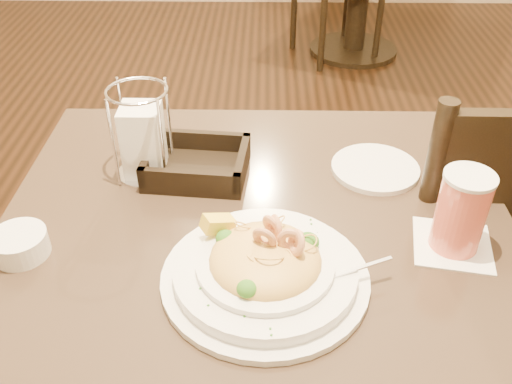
{
  "coord_description": "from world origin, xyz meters",
  "views": [
    {
      "loc": [
        0.01,
        -0.73,
        1.36
      ],
      "look_at": [
        0.0,
        0.02,
        0.81
      ],
      "focal_mm": 40.0,
      "sensor_mm": 36.0,
      "label": 1
    }
  ],
  "objects_px": {
    "pasta_bowl": "(265,266)",
    "dining_chair_near": "(477,247)",
    "butter_ramekin": "(20,244)",
    "napkin_caddy": "(143,139)",
    "main_table": "(256,328)",
    "side_plate": "(375,168)",
    "bread_basket": "(197,165)",
    "drink_glass": "(461,212)"
  },
  "relations": [
    {
      "from": "pasta_bowl",
      "to": "dining_chair_near",
      "type": "bearing_deg",
      "value": 35.7
    },
    {
      "from": "dining_chair_near",
      "to": "butter_ramekin",
      "type": "bearing_deg",
      "value": 18.9
    },
    {
      "from": "dining_chair_near",
      "to": "napkin_caddy",
      "type": "xyz_separation_m",
      "value": [
        -0.71,
        -0.06,
        0.31
      ]
    },
    {
      "from": "main_table",
      "to": "side_plate",
      "type": "distance_m",
      "value": 0.39
    },
    {
      "from": "bread_basket",
      "to": "main_table",
      "type": "bearing_deg",
      "value": -58.11
    },
    {
      "from": "dining_chair_near",
      "to": "drink_glass",
      "type": "bearing_deg",
      "value": 57.15
    },
    {
      "from": "dining_chair_near",
      "to": "drink_glass",
      "type": "relative_size",
      "value": 6.42
    },
    {
      "from": "drink_glass",
      "to": "bread_basket",
      "type": "height_order",
      "value": "drink_glass"
    },
    {
      "from": "dining_chair_near",
      "to": "side_plate",
      "type": "xyz_separation_m",
      "value": [
        -0.27,
        -0.04,
        0.24
      ]
    },
    {
      "from": "napkin_caddy",
      "to": "side_plate",
      "type": "distance_m",
      "value": 0.45
    },
    {
      "from": "pasta_bowl",
      "to": "drink_glass",
      "type": "relative_size",
      "value": 2.43
    },
    {
      "from": "pasta_bowl",
      "to": "side_plate",
      "type": "relative_size",
      "value": 2.05
    },
    {
      "from": "dining_chair_near",
      "to": "napkin_caddy",
      "type": "distance_m",
      "value": 0.78
    },
    {
      "from": "pasta_bowl",
      "to": "bread_basket",
      "type": "relative_size",
      "value": 1.73
    },
    {
      "from": "side_plate",
      "to": "napkin_caddy",
      "type": "bearing_deg",
      "value": -178.07
    },
    {
      "from": "pasta_bowl",
      "to": "napkin_caddy",
      "type": "distance_m",
      "value": 0.37
    },
    {
      "from": "dining_chair_near",
      "to": "drink_glass",
      "type": "xyz_separation_m",
      "value": [
        -0.17,
        -0.26,
        0.3
      ]
    },
    {
      "from": "main_table",
      "to": "dining_chair_near",
      "type": "bearing_deg",
      "value": 26.26
    },
    {
      "from": "butter_ramekin",
      "to": "main_table",
      "type": "bearing_deg",
      "value": 7.02
    },
    {
      "from": "drink_glass",
      "to": "napkin_caddy",
      "type": "relative_size",
      "value": 0.8
    },
    {
      "from": "main_table",
      "to": "butter_ramekin",
      "type": "height_order",
      "value": "butter_ramekin"
    },
    {
      "from": "pasta_bowl",
      "to": "bread_basket",
      "type": "distance_m",
      "value": 0.32
    },
    {
      "from": "side_plate",
      "to": "bread_basket",
      "type": "bearing_deg",
      "value": -177.36
    },
    {
      "from": "napkin_caddy",
      "to": "dining_chair_near",
      "type": "bearing_deg",
      "value": 4.52
    },
    {
      "from": "bread_basket",
      "to": "pasta_bowl",
      "type": "bearing_deg",
      "value": -65.23
    },
    {
      "from": "drink_glass",
      "to": "butter_ramekin",
      "type": "distance_m",
      "value": 0.71
    },
    {
      "from": "pasta_bowl",
      "to": "butter_ramekin",
      "type": "xyz_separation_m",
      "value": [
        -0.4,
        0.05,
        -0.01
      ]
    },
    {
      "from": "main_table",
      "to": "drink_glass",
      "type": "height_order",
      "value": "drink_glass"
    },
    {
      "from": "drink_glass",
      "to": "side_plate",
      "type": "xyz_separation_m",
      "value": [
        -0.09,
        0.22,
        -0.06
      ]
    },
    {
      "from": "bread_basket",
      "to": "napkin_caddy",
      "type": "height_order",
      "value": "napkin_caddy"
    },
    {
      "from": "drink_glass",
      "to": "pasta_bowl",
      "type": "bearing_deg",
      "value": -164.64
    },
    {
      "from": "dining_chair_near",
      "to": "side_plate",
      "type": "height_order",
      "value": "dining_chair_near"
    },
    {
      "from": "side_plate",
      "to": "butter_ramekin",
      "type": "distance_m",
      "value": 0.66
    },
    {
      "from": "main_table",
      "to": "bread_basket",
      "type": "height_order",
      "value": "bread_basket"
    },
    {
      "from": "main_table",
      "to": "pasta_bowl",
      "type": "distance_m",
      "value": 0.28
    },
    {
      "from": "dining_chair_near",
      "to": "main_table",
      "type": "bearing_deg",
      "value": 26.74
    },
    {
      "from": "bread_basket",
      "to": "napkin_caddy",
      "type": "bearing_deg",
      "value": 179.43
    },
    {
      "from": "dining_chair_near",
      "to": "pasta_bowl",
      "type": "distance_m",
      "value": 0.65
    },
    {
      "from": "napkin_caddy",
      "to": "drink_glass",
      "type": "bearing_deg",
      "value": -20.68
    },
    {
      "from": "drink_glass",
      "to": "bread_basket",
      "type": "distance_m",
      "value": 0.49
    },
    {
      "from": "drink_glass",
      "to": "napkin_caddy",
      "type": "xyz_separation_m",
      "value": [
        -0.54,
        0.2,
        0.01
      ]
    },
    {
      "from": "dining_chair_near",
      "to": "bread_basket",
      "type": "height_order",
      "value": "dining_chair_near"
    }
  ]
}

